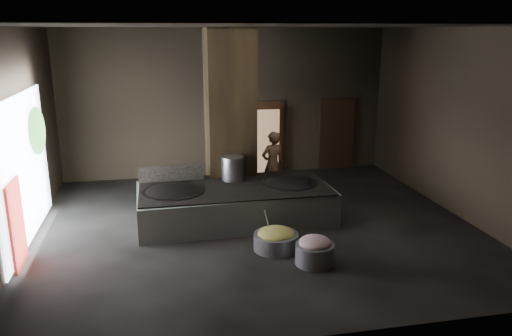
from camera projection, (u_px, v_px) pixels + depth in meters
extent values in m
cube|color=black|center=(256.00, 227.00, 11.70)|extent=(10.00, 9.00, 0.10)
cube|color=black|center=(256.00, 24.00, 10.48)|extent=(10.00, 9.00, 0.10)
cube|color=black|center=(227.00, 103.00, 15.39)|extent=(10.00, 0.10, 4.50)
cube|color=black|center=(322.00, 195.00, 6.79)|extent=(10.00, 0.10, 4.50)
cube|color=black|center=(13.00, 141.00, 10.12)|extent=(0.10, 9.00, 4.50)
cube|color=black|center=(460.00, 123.00, 12.06)|extent=(0.10, 9.00, 4.50)
cube|color=black|center=(230.00, 118.00, 12.83)|extent=(1.20, 1.20, 4.50)
cube|color=#A1B3A3|center=(235.00, 204.00, 11.98)|extent=(4.62, 2.31, 0.79)
cube|color=black|center=(235.00, 187.00, 11.87)|extent=(4.46, 2.14, 0.03)
ellipsoid|color=black|center=(173.00, 194.00, 11.56)|extent=(1.44, 1.44, 0.40)
cylinder|color=black|center=(173.00, 191.00, 11.54)|extent=(1.47, 1.47, 0.05)
ellipsoid|color=black|center=(289.00, 186.00, 12.19)|extent=(1.34, 1.34, 0.38)
cylinder|color=black|center=(289.00, 183.00, 12.17)|extent=(1.37, 1.37, 0.05)
cylinder|color=#A2A3A9|center=(233.00, 168.00, 12.31)|extent=(0.56, 0.56, 0.59)
cube|color=black|center=(171.00, 173.00, 12.24)|extent=(1.59, 0.10, 0.40)
imported|color=#9E7250|center=(273.00, 164.00, 13.50)|extent=(0.76, 0.60, 1.82)
cylinder|color=gray|center=(276.00, 241.00, 10.38)|extent=(1.08, 1.08, 0.35)
ellipsoid|color=#88AA52|center=(276.00, 234.00, 10.34)|extent=(0.77, 0.77, 0.24)
cylinder|color=#A2A3A9|center=(268.00, 222.00, 10.39)|extent=(0.23, 0.32, 0.67)
cylinder|color=gray|center=(315.00, 254.00, 9.72)|extent=(0.80, 0.80, 0.42)
ellipsoid|color=#B36B71|center=(315.00, 242.00, 9.66)|extent=(0.63, 0.63, 0.24)
cube|color=black|center=(265.00, 138.00, 15.83)|extent=(1.18, 0.08, 2.38)
cube|color=#8C6647|center=(266.00, 142.00, 15.61)|extent=(0.85, 0.04, 2.01)
cube|color=black|center=(337.00, 135.00, 16.29)|extent=(1.18, 0.08, 2.38)
cube|color=#8C6647|center=(339.00, 135.00, 16.53)|extent=(0.89, 0.04, 2.12)
cube|color=white|center=(24.00, 169.00, 10.50)|extent=(0.04, 4.20, 3.10)
cube|color=maroon|center=(17.00, 225.00, 9.49)|extent=(0.05, 0.90, 1.70)
ellipsoid|color=#194714|center=(37.00, 131.00, 11.40)|extent=(0.28, 1.10, 1.10)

